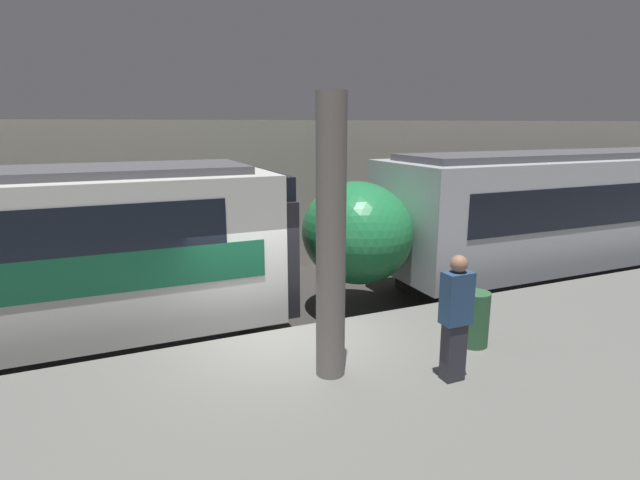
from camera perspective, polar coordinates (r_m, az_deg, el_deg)
name	(u,v)px	position (r m, az deg, el deg)	size (l,w,h in m)	color
ground_plane	(277,385)	(8.88, -4.89, -16.14)	(120.00, 120.00, 0.00)	#33302D
platform	(344,445)	(6.59, 2.75, -22.40)	(40.00, 5.13, 1.01)	slate
station_rear_barrier	(200,202)	(14.34, -13.55, 4.29)	(50.00, 0.15, 4.44)	#B2AD9E
support_pillar_near	(331,241)	(6.40, 1.25, -0.11)	(0.39, 0.39, 3.72)	slate
person_waiting	(456,315)	(6.77, 15.24, -8.30)	(0.38, 0.24, 1.71)	#2D2D38
trash_bin	(474,319)	(8.05, 17.23, -8.60)	(0.44, 0.44, 0.85)	#2D5B38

